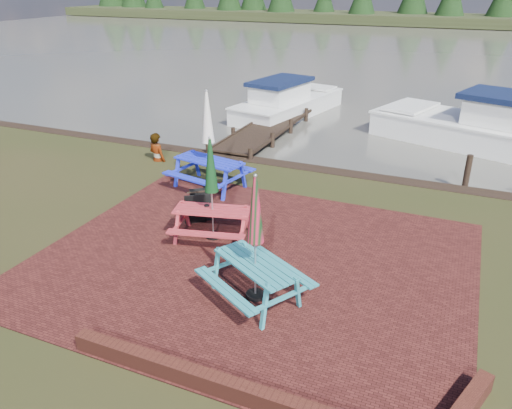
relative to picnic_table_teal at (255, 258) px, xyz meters
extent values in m
plane|color=black|center=(-0.58, 0.19, -0.87)|extent=(120.00, 120.00, 0.00)
cube|color=#351210|center=(-0.58, 1.19, -0.86)|extent=(9.00, 7.50, 0.02)
cube|color=#4C1E16|center=(0.92, -2.41, -0.72)|extent=(6.00, 0.22, 0.30)
cube|color=#4C4A41|center=(-0.58, 37.19, -0.87)|extent=(120.00, 60.00, 0.02)
cube|color=black|center=(-0.58, 66.19, -0.37)|extent=(120.00, 10.00, 1.20)
cube|color=teal|center=(0.00, 0.00, -0.14)|extent=(1.90, 1.50, 0.04)
cube|color=teal|center=(-0.34, -0.58, -0.42)|extent=(1.66, 1.11, 0.04)
cube|color=teal|center=(0.34, 0.58, -0.42)|extent=(1.66, 1.11, 0.04)
cube|color=teal|center=(-0.67, 0.39, -0.50)|extent=(0.85, 1.38, 0.74)
cube|color=teal|center=(0.67, -0.39, -0.50)|extent=(0.85, 1.38, 0.74)
cylinder|color=black|center=(0.00, 0.00, -0.82)|extent=(0.36, 0.36, 0.10)
cylinder|color=#B2B2B7|center=(0.00, 0.00, 0.37)|extent=(0.04, 0.04, 2.48)
cone|color=#B01936|center=(0.00, 0.00, 0.97)|extent=(0.32, 0.32, 1.24)
cube|color=#AB2C34|center=(-1.85, 1.81, -0.15)|extent=(1.85, 1.07, 0.04)
cube|color=#AB2C34|center=(-1.69, 1.17, -0.44)|extent=(1.75, 0.64, 0.04)
cube|color=#AB2C34|center=(-2.00, 2.45, -0.44)|extent=(1.75, 0.64, 0.04)
cube|color=#AB2C34|center=(-2.58, 1.63, -0.51)|extent=(0.43, 1.49, 0.72)
cube|color=#AB2C34|center=(-1.11, 1.99, -0.51)|extent=(0.43, 1.49, 0.72)
cylinder|color=black|center=(-1.85, 1.81, -0.82)|extent=(0.35, 0.35, 0.10)
cylinder|color=#B2B2B7|center=(-1.85, 1.81, 0.34)|extent=(0.03, 0.03, 2.42)
cone|color=black|center=(-1.85, 1.81, 0.92)|extent=(0.31, 0.31, 1.21)
cube|color=#1B2AD1|center=(-3.37, 4.49, -0.04)|extent=(2.13, 1.16, 0.04)
cube|color=#1B2AD1|center=(-3.52, 3.75, -0.37)|extent=(2.02, 0.66, 0.04)
cube|color=#1B2AD1|center=(-3.22, 5.24, -0.37)|extent=(2.02, 0.66, 0.04)
cube|color=#1B2AD1|center=(-4.22, 4.67, -0.46)|extent=(0.43, 1.73, 0.83)
cube|color=#1B2AD1|center=(-2.51, 4.32, -0.46)|extent=(0.43, 1.73, 0.83)
cylinder|color=black|center=(-3.37, 4.49, -0.81)|extent=(0.40, 0.40, 0.11)
cylinder|color=#B2B2B7|center=(-3.37, 4.49, 0.53)|extent=(0.04, 0.04, 2.79)
cone|color=silver|center=(-3.37, 4.49, 1.20)|extent=(0.36, 0.36, 1.40)
cube|color=black|center=(-2.55, 2.23, -0.45)|extent=(0.53, 0.47, 0.83)
cube|color=black|center=(-2.55, 2.51, -0.45)|extent=(0.53, 0.47, 0.83)
cube|color=black|center=(-2.55, 2.37, -0.05)|extent=(0.44, 0.34, 0.03)
cube|color=black|center=(-4.08, 11.69, -0.75)|extent=(1.60, 9.00, 0.06)
cube|color=black|center=(-4.83, 11.69, -0.70)|extent=(0.08, 9.00, 0.08)
cube|color=black|center=(-3.33, 11.69, -0.70)|extent=(0.08, 9.00, 0.08)
cylinder|color=black|center=(-4.88, 7.19, -0.97)|extent=(0.16, 0.16, 1.00)
cylinder|color=black|center=(-3.28, 7.19, -0.97)|extent=(0.16, 0.16, 1.00)
cube|color=silver|center=(-4.39, 14.01, -0.77)|extent=(3.42, 6.66, 0.91)
cube|color=silver|center=(-4.39, 14.01, -0.30)|extent=(3.49, 6.79, 0.07)
cube|color=silver|center=(-4.54, 13.26, 0.14)|extent=(2.07, 2.93, 0.77)
cube|color=#0E1734|center=(-4.54, 13.26, 0.57)|extent=(2.32, 3.34, 0.16)
cube|color=silver|center=(-3.90, 16.37, -0.18)|extent=(2.04, 1.49, 0.09)
cube|color=silver|center=(3.92, 12.38, -0.72)|extent=(8.58, 5.24, 1.08)
cube|color=silver|center=(3.92, 12.38, -0.15)|extent=(8.75, 5.35, 0.09)
cube|color=silver|center=(1.00, 13.36, -0.01)|extent=(2.14, 2.73, 0.11)
imported|color=gray|center=(-6.09, 5.89, 0.05)|extent=(0.77, 0.62, 1.85)
camera|label=1|loc=(3.13, -7.24, 4.67)|focal=35.00mm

